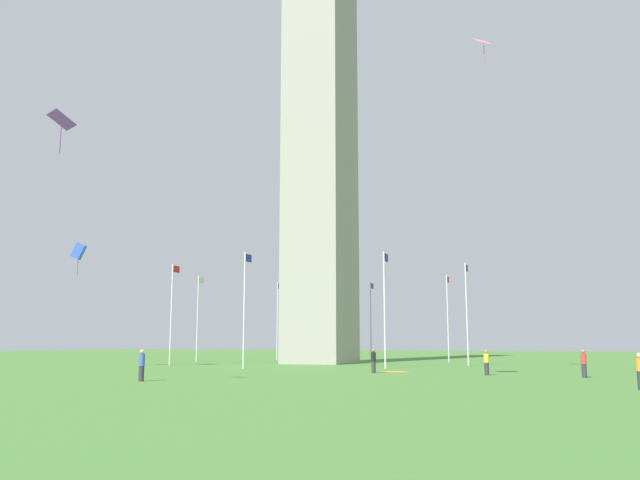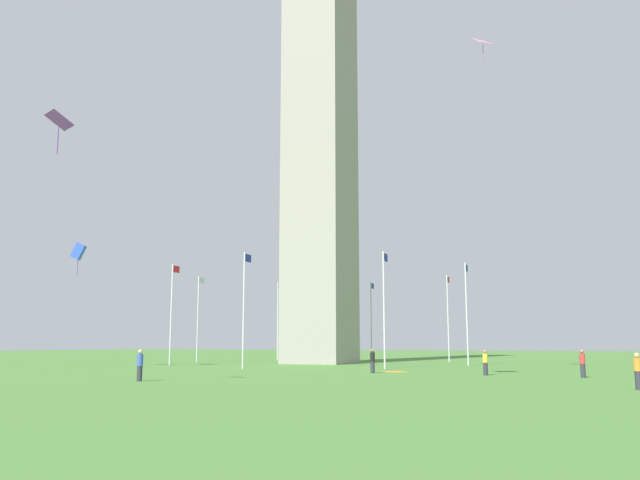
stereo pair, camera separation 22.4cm
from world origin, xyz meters
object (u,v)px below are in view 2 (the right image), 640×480
(person_yellow_shirt, at_px, (485,363))
(person_red_shirt, at_px, (583,364))
(flagpole_ne, at_px, (278,318))
(flagpole_nw, at_px, (448,314))
(flagpole_se, at_px, (172,310))
(flagpole_s, at_px, (244,305))
(flagpole_n, at_px, (371,317))
(flagpole_sw, at_px, (384,304))
(flagpole_w, at_px, (467,309))
(person_blue_shirt, at_px, (140,365))
(picnic_blanket_near_first_person, at_px, (395,372))
(flagpole_e, at_px, (198,315))
(person_orange_shirt, at_px, (638,371))
(kite_pink_diamond, at_px, (483,42))
(obelisk_monument, at_px, (320,96))
(kite_purple_diamond, at_px, (59,121))
(kite_blue_box, at_px, (78,251))
(person_black_shirt, at_px, (373,361))

(person_yellow_shirt, distance_m, person_red_shirt, 5.83)
(person_yellow_shirt, height_order, person_red_shirt, person_red_shirt)
(flagpole_ne, bearing_deg, flagpole_nw, -90.00)
(flagpole_se, distance_m, flagpole_s, 11.40)
(flagpole_n, height_order, flagpole_nw, same)
(flagpole_sw, distance_m, flagpole_w, 11.40)
(flagpole_nw, height_order, person_blue_shirt, flagpole_nw)
(flagpole_ne, bearing_deg, picnic_blanket_near_first_person, -138.07)
(flagpole_e, relative_size, flagpole_sw, 1.00)
(flagpole_s, height_order, person_yellow_shirt, flagpole_s)
(person_orange_shirt, relative_size, kite_pink_diamond, 0.79)
(flagpole_s, distance_m, flagpole_nw, 27.52)
(obelisk_monument, relative_size, flagpole_se, 5.96)
(obelisk_monument, relative_size, flagpole_n, 5.96)
(obelisk_monument, bearing_deg, flagpole_e, 89.80)
(flagpole_e, bearing_deg, kite_pink_diamond, -115.12)
(flagpole_e, xyz_separation_m, flagpole_se, (-10.53, -4.36, 0.00))
(flagpole_e, xyz_separation_m, flagpole_sw, (-10.53, -25.42, 0.00))
(flagpole_se, height_order, person_yellow_shirt, flagpole_se)
(flagpole_se, relative_size, kite_purple_diamond, 5.04)
(kite_pink_diamond, distance_m, picnic_blanket_near_first_person, 24.24)
(person_orange_shirt, bearing_deg, flagpole_e, -10.76)
(flagpole_ne, relative_size, picnic_blanket_near_first_person, 5.25)
(person_red_shirt, bearing_deg, person_blue_shirt, 53.10)
(kite_blue_box, bearing_deg, person_black_shirt, -87.51)
(flagpole_w, height_order, person_blue_shirt, flagpole_w)
(flagpole_w, xyz_separation_m, kite_blue_box, (-19.47, 28.55, 4.60))
(flagpole_sw, distance_m, kite_purple_diamond, 30.93)
(person_red_shirt, height_order, person_blue_shirt, person_blue_shirt)
(flagpole_sw, relative_size, flagpole_nw, 1.00)
(picnic_blanket_near_first_person, bearing_deg, flagpole_sw, 25.86)
(person_yellow_shirt, bearing_deg, flagpole_n, -4.81)
(flagpole_se, distance_m, person_yellow_shirt, 31.83)
(flagpole_e, xyz_separation_m, person_yellow_shirt, (-18.43, -34.89, -4.34))
(flagpole_n, distance_m, person_yellow_shirt, 39.11)
(flagpole_ne, height_order, person_blue_shirt, flagpole_ne)
(flagpole_nw, distance_m, person_red_shirt, 33.55)
(flagpole_nw, bearing_deg, kite_purple_diamond, 174.11)
(person_red_shirt, bearing_deg, person_orange_shirt, 125.65)
(person_yellow_shirt, xyz_separation_m, kite_pink_diamond, (1.94, -0.28, 22.34))
(flagpole_n, xyz_separation_m, kite_blue_box, (-34.36, 13.66, 4.60))
(flagpole_w, relative_size, picnic_blanket_near_first_person, 5.25)
(flagpole_s, bearing_deg, flagpole_e, 45.00)
(person_yellow_shirt, distance_m, kite_pink_diamond, 22.42)
(person_black_shirt, height_order, kite_purple_diamond, kite_purple_diamond)
(person_yellow_shirt, xyz_separation_m, kite_blue_box, (-1.04, 33.66, 8.94))
(flagpole_s, xyz_separation_m, kite_pink_diamond, (-1.60, -20.28, 18.00))
(flagpole_w, bearing_deg, flagpole_s, 135.00)
(flagpole_w, bearing_deg, flagpole_ne, 67.50)
(flagpole_e, distance_m, flagpole_se, 11.40)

